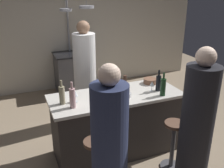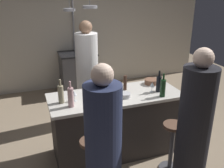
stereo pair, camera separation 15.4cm
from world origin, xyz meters
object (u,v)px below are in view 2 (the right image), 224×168
object	(u,v)px
guest_left	(103,153)
wine_bottle_rose	(71,97)
stove_range	(78,72)
pepper_mill	(125,83)
cutting_board	(105,90)
wine_bottle_dark	(159,84)
wine_bottle_white	(61,94)
mixing_bowl_steel	(125,95)
wine_glass_near_left_guest	(74,93)
bar_stool_left	(92,163)
guest_right	(194,130)
wine_bottle_red	(163,88)
mixing_bowl_wooden	(151,82)
bar_stool_right	(172,145)
wine_glass_near_right_guest	(152,85)
chef	(87,77)

from	to	relation	value
guest_left	wine_bottle_rose	size ratio (longest dim) A/B	5.09
stove_range	pepper_mill	world-z (taller)	pepper_mill
cutting_board	wine_bottle_dark	xyz separation A→B (m)	(0.69, -0.28, 0.11)
guest_left	wine_bottle_white	world-z (taller)	guest_left
wine_bottle_dark	mixing_bowl_steel	size ratio (longest dim) A/B	1.95
cutting_board	wine_glass_near_left_guest	bearing A→B (deg)	-156.78
wine_bottle_white	stove_range	bearing A→B (deg)	73.45
wine_glass_near_left_guest	mixing_bowl_steel	world-z (taller)	wine_glass_near_left_guest
bar_stool_left	pepper_mill	distance (m)	1.20
stove_range	pepper_mill	bearing A→B (deg)	-85.51
guest_right	wine_bottle_red	bearing A→B (deg)	88.66
guest_left	mixing_bowl_wooden	bearing A→B (deg)	46.50
wine_bottle_white	mixing_bowl_wooden	size ratio (longest dim) A/B	1.61
guest_left	guest_right	xyz separation A→B (m)	(1.04, 0.01, 0.02)
stove_range	wine_bottle_rose	bearing A→B (deg)	-103.70
stove_range	mixing_bowl_steel	distance (m)	2.61
wine_bottle_red	bar_stool_right	bearing A→B (deg)	-94.59
guest_right	bar_stool_left	bearing A→B (deg)	161.42
guest_left	wine_glass_near_left_guest	distance (m)	1.01
stove_range	wine_bottle_red	distance (m)	2.82
bar_stool_left	wine_bottle_dark	size ratio (longest dim) A/B	2.25
guest_left	wine_bottle_white	xyz separation A→B (m)	(-0.24, 0.98, 0.25)
pepper_mill	wine_bottle_red	size ratio (longest dim) A/B	0.66
bar_stool_left	bar_stool_right	size ratio (longest dim) A/B	1.00
bar_stool_right	wine_glass_near_left_guest	xyz separation A→B (m)	(-1.10, 0.61, 0.63)
guest_left	wine_bottle_rose	xyz separation A→B (m)	(-0.14, 0.84, 0.25)
mixing_bowl_wooden	cutting_board	bearing A→B (deg)	-179.53
wine_bottle_dark	wine_glass_near_right_guest	distance (m)	0.10
mixing_bowl_steel	wine_glass_near_right_guest	bearing A→B (deg)	5.00
wine_bottle_dark	bar_stool_right	bearing A→B (deg)	-96.73
bar_stool_left	wine_bottle_dark	world-z (taller)	wine_bottle_dark
bar_stool_left	wine_glass_near_left_guest	bearing A→B (deg)	94.57
stove_range	bar_stool_left	distance (m)	3.11
pepper_mill	mixing_bowl_steel	distance (m)	0.27
stove_range	guest_right	size ratio (longest dim) A/B	0.52
bar_stool_left	guest_left	bearing A→B (deg)	-86.24
wine_bottle_red	wine_glass_near_left_guest	distance (m)	1.16
wine_bottle_rose	pepper_mill	bearing A→B (deg)	18.43
chef	mixing_bowl_steel	world-z (taller)	chef
chef	pepper_mill	distance (m)	1.00
guest_left	mixing_bowl_steel	distance (m)	1.06
wine_bottle_dark	wine_bottle_red	bearing A→B (deg)	-101.32
guest_left	wine_bottle_white	distance (m)	1.04
wine_glass_near_left_guest	wine_glass_near_right_guest	distance (m)	1.07
stove_range	pepper_mill	size ratio (longest dim) A/B	4.24
pepper_mill	mixing_bowl_wooden	size ratio (longest dim) A/B	1.08
mixing_bowl_wooden	mixing_bowl_steel	size ratio (longest dim) A/B	1.26
stove_range	bar_stool_right	distance (m)	3.12
wine_bottle_red	wine_bottle_white	bearing A→B (deg)	169.18
chef	wine_bottle_white	distance (m)	1.23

